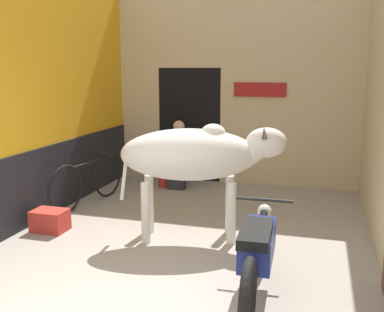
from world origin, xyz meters
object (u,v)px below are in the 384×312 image
object	(u,v)px
shopkeeper_seated	(178,153)
plastic_stool	(164,174)
crate	(50,220)
cow	(197,156)
motorcycle_near	(258,251)
bicycle	(88,181)

from	to	relation	value
shopkeeper_seated	plastic_stool	size ratio (longest dim) A/B	2.72
plastic_stool	crate	size ratio (longest dim) A/B	1.00
cow	crate	bearing A→B (deg)	-171.01
motorcycle_near	crate	xyz separation A→B (m)	(-2.85, 0.99, -0.32)
plastic_stool	shopkeeper_seated	bearing A→B (deg)	3.07
motorcycle_near	bicycle	size ratio (longest dim) A/B	1.23
shopkeeper_seated	plastic_stool	xyz separation A→B (m)	(-0.27, -0.01, -0.39)
shopkeeper_seated	crate	world-z (taller)	shopkeeper_seated
motorcycle_near	crate	bearing A→B (deg)	160.87
cow	motorcycle_near	xyz separation A→B (m)	(0.94, -1.29, -0.60)
motorcycle_near	plastic_stool	world-z (taller)	motorcycle_near
cow	motorcycle_near	size ratio (longest dim) A/B	0.98
bicycle	plastic_stool	size ratio (longest dim) A/B	3.94
cow	bicycle	xyz separation A→B (m)	(-1.99, 0.88, -0.68)
crate	motorcycle_near	bearing A→B (deg)	-19.13
shopkeeper_seated	motorcycle_near	bearing A→B (deg)	-61.81
cow	bicycle	bearing A→B (deg)	156.05
bicycle	plastic_stool	xyz separation A→B (m)	(0.77, 1.34, -0.14)
cow	plastic_stool	xyz separation A→B (m)	(-1.22, 2.23, -0.82)
cow	shopkeeper_seated	size ratio (longest dim) A/B	1.74
bicycle	shopkeeper_seated	bearing A→B (deg)	52.75
cow	shopkeeper_seated	distance (m)	2.47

